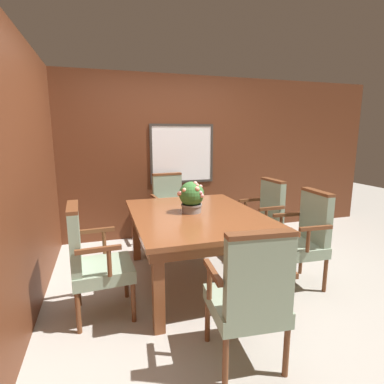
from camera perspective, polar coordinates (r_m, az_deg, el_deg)
The scene contains 10 objects.
ground_plane at distance 3.28m, azimuth 2.92°, elevation -17.84°, with size 14.00×14.00×0.00m, color #A39E93.
wall_back at distance 4.64m, azimuth -4.59°, elevation 6.54°, with size 7.20×0.08×2.45m.
wall_left at distance 2.80m, azimuth -29.99°, elevation 2.16°, with size 0.06×7.20×2.45m.
dining_table at distance 3.20m, azimuth 0.79°, elevation -5.62°, with size 1.32×1.72×0.76m.
chair_right_near at distance 3.37m, azimuth 20.45°, elevation -7.81°, with size 0.53×0.55×1.01m.
chair_head_near at distance 2.13m, azimuth 11.01°, elevation -18.59°, with size 0.56×0.54×1.01m.
chair_left_near at distance 2.76m, azimuth -18.44°, elevation -11.87°, with size 0.53×0.55×1.01m.
chair_head_far at distance 4.43m, azimuth -4.22°, elevation -2.70°, with size 0.56×0.54×1.01m.
chair_right_far at distance 4.00m, azimuth 13.37°, elevation -4.48°, with size 0.52×0.55×1.01m.
potted_plant at distance 3.17m, azimuth -0.09°, elevation -0.88°, with size 0.28×0.27×0.34m.
Camera 1 is at (-0.99, -2.70, 1.58)m, focal length 28.00 mm.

